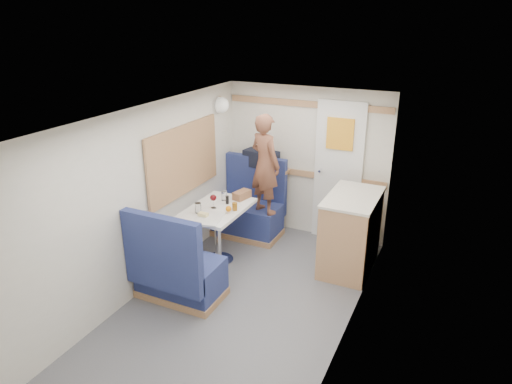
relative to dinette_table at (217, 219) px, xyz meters
The scene contains 26 objects.
floor 1.32m from the dinette_table, 56.98° to the right, with size 4.50×4.50×0.00m, color #515156.
ceiling 1.87m from the dinette_table, 56.98° to the right, with size 4.50×4.50×0.00m, color silver.
wall_back 1.47m from the dinette_table, 62.53° to the left, with size 2.20×0.02×2.00m, color silver.
wall_left 1.18m from the dinette_table, 114.23° to the right, with size 0.02×4.50×2.00m, color silver.
wall_right 2.06m from the dinette_table, 29.74° to the right, with size 0.02×4.50×2.00m, color silver.
oak_trim_low 1.42m from the dinette_table, 62.15° to the left, with size 2.15×0.02×0.08m, color #946943.
oak_trim_high 1.85m from the dinette_table, 62.15° to the left, with size 2.15×0.02×0.08m, color #946943.
side_window 0.81m from the dinette_table, behind, with size 0.04×1.30×0.72m, color #9FAF94.
rear_door 1.69m from the dinette_table, 47.92° to the left, with size 0.62×0.12×1.86m.
dinette_table is the anchor object (origin of this frame).
bench_far 0.90m from the dinette_table, 90.00° to the left, with size 0.90×0.59×1.05m.
bench_near 0.90m from the dinette_table, 90.00° to the right, with size 0.90×0.59×1.05m.
ledge 1.16m from the dinette_table, 90.00° to the left, with size 0.90×0.14×0.04m, color #946943.
dome_light 1.51m from the dinette_table, 114.65° to the left, with size 0.20×0.20×0.20m, color white.
galley_counter 1.57m from the dinette_table, 20.54° to the left, with size 0.57×0.92×0.92m.
person 0.92m from the dinette_table, 66.45° to the left, with size 0.47×0.31×1.28m, color brown.
duffel_bag 1.21m from the dinette_table, 87.15° to the left, with size 0.47×0.22×0.22m, color black.
tray 0.37m from the dinette_table, 76.76° to the right, with size 0.29×0.38×0.02m, color silver.
orange_fruit 0.30m from the dinette_table, 22.23° to the right, with size 0.07×0.07×0.07m, color #D86809.
cheese_block 0.37m from the dinette_table, 89.37° to the right, with size 0.11×0.06×0.04m, color #E4DB83.
wine_glass 0.28m from the dinette_table, 135.31° to the right, with size 0.08×0.08×0.17m.
tumbler_left 0.33m from the dinette_table, 117.97° to the right, with size 0.07×0.07×0.12m, color white.
tumbler_right 0.32m from the dinette_table, 97.89° to the left, with size 0.07×0.07×0.11m, color white.
beer_glass 0.30m from the dinette_table, ahead, with size 0.06×0.06×0.09m, color brown.
pepper_grinder 0.26m from the dinette_table, 69.06° to the left, with size 0.04×0.04×0.10m, color black.
bread_loaf 0.45m from the dinette_table, 69.73° to the left, with size 0.12×0.23×0.10m, color brown.
Camera 1 is at (1.86, -3.25, 2.84)m, focal length 32.00 mm.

